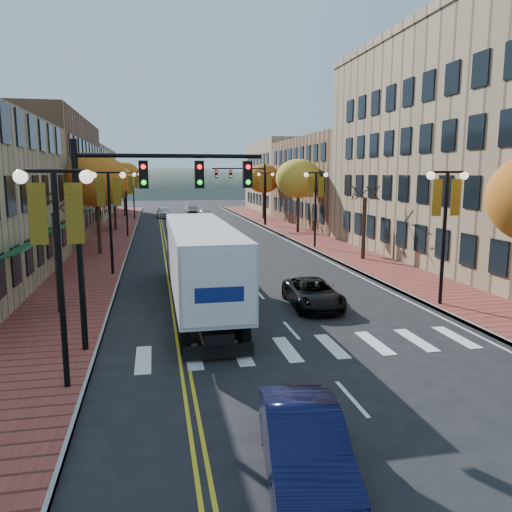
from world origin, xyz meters
TOP-DOWN VIEW (x-y plane):
  - ground at (0.00, 0.00)m, footprint 200.00×200.00m
  - sidewalk_left at (-9.00, 32.50)m, footprint 4.00×85.00m
  - sidewalk_right at (9.00, 32.50)m, footprint 4.00×85.00m
  - building_left_mid at (-17.00, 36.00)m, footprint 12.00×24.00m
  - building_left_far at (-17.00, 61.00)m, footprint 12.00×26.00m
  - building_right_mid at (18.50, 42.00)m, footprint 15.00×24.00m
  - building_right_far at (18.50, 64.00)m, footprint 15.00×20.00m
  - tree_left_a at (-9.00, 8.00)m, footprint 0.28×0.28m
  - tree_left_b at (-9.00, 24.00)m, footprint 4.48×4.48m
  - tree_left_c at (-9.00, 40.00)m, footprint 4.16×4.16m
  - tree_left_d at (-9.00, 58.00)m, footprint 4.61×4.61m
  - tree_right_b at (9.00, 18.00)m, footprint 0.28×0.28m
  - tree_right_c at (9.00, 34.00)m, footprint 4.48×4.48m
  - tree_right_d at (9.00, 50.00)m, footprint 4.35×4.35m
  - lamp_left_a at (-7.50, 0.00)m, footprint 1.96×0.36m
  - lamp_left_b at (-7.50, 16.00)m, footprint 1.96×0.36m
  - lamp_left_c at (-7.50, 34.00)m, footprint 1.96×0.36m
  - lamp_left_d at (-7.50, 52.00)m, footprint 1.96×0.36m
  - lamp_right_a at (7.50, 6.00)m, footprint 1.96×0.36m
  - lamp_right_b at (7.50, 24.00)m, footprint 1.96×0.36m
  - lamp_right_c at (7.50, 42.00)m, footprint 1.96×0.36m
  - traffic_mast_near at (-5.48, 3.00)m, footprint 6.10×0.35m
  - traffic_mast_far at (5.48, 42.00)m, footprint 6.10×0.34m
  - semi_truck at (-3.14, 8.46)m, footprint 2.48×15.19m
  - navy_sedan at (-2.28, -5.10)m, footprint 2.05×4.45m
  - black_suv at (1.87, 7.12)m, footprint 2.25×4.58m
  - car_far_white at (-3.79, 55.53)m, footprint 1.92×4.44m
  - car_far_silver at (1.90, 55.24)m, footprint 1.85×4.12m
  - car_far_oncoming at (0.50, 64.24)m, footprint 1.90×4.26m

SIDE VIEW (x-z plane):
  - ground at x=0.00m, z-range 0.00..0.00m
  - sidewalk_left at x=-9.00m, z-range 0.00..0.15m
  - sidewalk_right at x=9.00m, z-range 0.00..0.15m
  - car_far_silver at x=1.90m, z-range 0.00..1.17m
  - black_suv at x=1.87m, z-range 0.00..1.25m
  - car_far_oncoming at x=0.50m, z-range 0.00..1.36m
  - navy_sedan at x=-2.28m, z-range 0.00..1.41m
  - car_far_white at x=-3.79m, z-range 0.00..1.49m
  - semi_truck at x=-3.14m, z-range 0.32..4.12m
  - tree_left_a at x=-9.00m, z-range 0.15..4.35m
  - tree_right_b at x=9.00m, z-range 0.15..4.35m
  - lamp_left_a at x=-7.50m, z-range 1.27..7.32m
  - lamp_left_b at x=-7.50m, z-range 1.27..7.32m
  - lamp_left_c at x=-7.50m, z-range 1.27..7.32m
  - lamp_left_d at x=-7.50m, z-range 1.27..7.32m
  - lamp_right_a at x=7.50m, z-range 1.27..7.32m
  - lamp_right_b at x=7.50m, z-range 1.27..7.32m
  - lamp_right_c at x=7.50m, z-range 1.27..7.32m
  - building_left_far at x=-17.00m, z-range 0.00..9.50m
  - traffic_mast_near at x=-5.48m, z-range 1.42..8.42m
  - traffic_mast_far at x=5.48m, z-range 1.42..8.42m
  - building_right_mid at x=18.50m, z-range 0.00..10.00m
  - tree_left_c at x=-9.00m, z-range 1.71..8.40m
  - tree_right_d at x=9.00m, z-range 1.79..8.79m
  - tree_left_b at x=-9.00m, z-range 1.84..9.05m
  - tree_right_c at x=9.00m, z-range 1.84..9.05m
  - building_left_mid at x=-17.00m, z-range 0.00..11.00m
  - building_right_far at x=18.50m, z-range 0.00..11.00m
  - tree_left_d at x=-9.00m, z-range 1.89..9.31m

